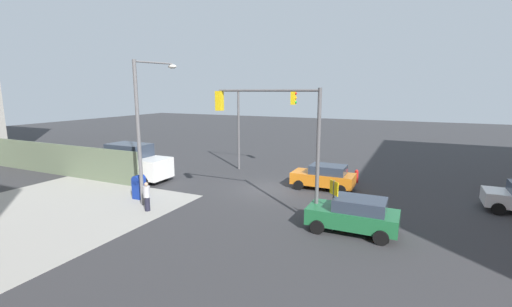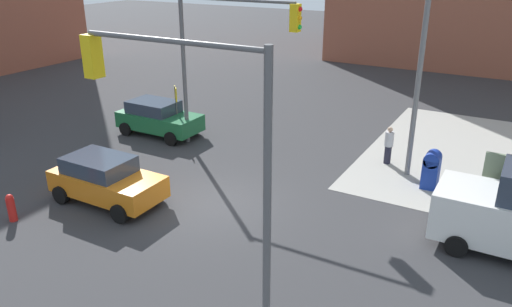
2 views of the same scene
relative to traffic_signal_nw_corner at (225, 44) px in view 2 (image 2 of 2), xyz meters
The scene contains 10 objects.
ground_plane 6.87m from the traffic_signal_nw_corner, 62.52° to the right, with size 120.00×120.00×0.00m, color #333335.
traffic_signal_nw_corner is the anchor object (origin of this frame).
traffic_signal_se_corner 10.28m from the traffic_signal_nw_corner, 61.14° to the right, with size 4.98×0.36×6.50m.
street_lamp_corner 7.50m from the traffic_signal_nw_corner, ahead, with size 1.04×2.59×8.00m.
warning_sign_two_way 4.31m from the traffic_signal_nw_corner, behind, with size 0.48×0.48×2.40m.
mailbox_blue 9.39m from the traffic_signal_nw_corner, ahead, with size 0.56×0.64×1.43m.
fire_hydrant 10.00m from the traffic_signal_nw_corner, 107.00° to the right, with size 0.26×0.26×0.94m.
coupe_orange 7.32m from the traffic_signal_nw_corner, 99.14° to the right, with size 4.00×2.02×1.62m.
hatchback_green 5.48m from the traffic_signal_nw_corner, behind, with size 3.99×2.02×1.62m.
pedestrian_crossing 7.84m from the traffic_signal_nw_corner, 17.00° to the left, with size 0.36×0.36×1.58m.
Camera 2 is at (8.87, -12.67, 8.06)m, focal length 35.00 mm.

